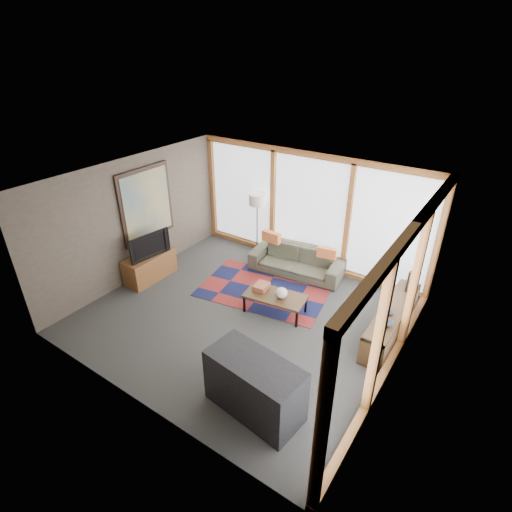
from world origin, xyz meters
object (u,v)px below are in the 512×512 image
Objects in this scene: floor_lamp at (257,224)px; bookshelf at (391,321)px; tv_console at (150,266)px; bar_counter at (255,386)px; sofa at (297,261)px; television at (147,244)px; coffee_table at (275,304)px.

bookshelf is (3.64, -1.19, -0.48)m from floor_lamp.
tv_console is 0.84× the size of bar_counter.
tv_console is at bearing -149.00° from sofa.
tv_console is (-1.25, -2.28, -0.46)m from floor_lamp.
floor_lamp is at bearing -19.39° from television.
coffee_table is at bearing -72.15° from television.
television reaches higher than coffee_table.
coffee_table is 1.00× the size of tv_console.
sofa is 1.48× the size of bar_counter.
tv_console is 4.17m from bar_counter.
coffee_table is 0.83× the size of bar_counter.
bar_counter is (2.59, -3.89, -0.31)m from floor_lamp.
bar_counter is at bearing -65.34° from coffee_table.
sofa is 3.83m from bar_counter.
bar_counter reaches higher than bookshelf.
coffee_table is at bearing 121.50° from bar_counter.
floor_lamp reaches higher than coffee_table.
tv_console is (-4.89, -1.08, 0.02)m from bookshelf.
sofa is 0.96× the size of bookshelf.
coffee_table is 0.54× the size of bookshelf.
bar_counter is (0.95, -2.08, 0.24)m from coffee_table.
tv_console reaches higher than bookshelf.
television is at bearing -167.11° from bookshelf.
coffee_table is 2.10m from bookshelf.
floor_lamp is 1.31× the size of tv_console.
tv_console is 1.22× the size of television.
sofa is 3.19m from tv_console.
bookshelf is 5.01m from tv_console.
coffee_table is 2.95m from television.
floor_lamp is (-1.26, 0.30, 0.45)m from sofa.
television reaches higher than bookshelf.
coffee_table is (1.64, -1.81, -0.56)m from floor_lamp.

